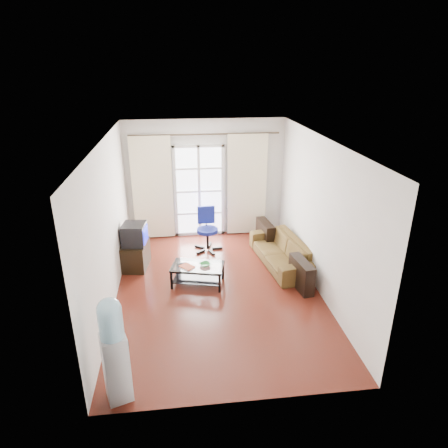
{
  "coord_description": "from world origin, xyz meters",
  "views": [
    {
      "loc": [
        -0.64,
        -6.23,
        3.86
      ],
      "look_at": [
        0.16,
        0.35,
        1.14
      ],
      "focal_mm": 32.0,
      "sensor_mm": 36.0,
      "label": 1
    }
  ],
  "objects_px": {
    "tv_stand": "(136,255)",
    "coffee_table": "(198,272)",
    "crt_tv": "(133,234)",
    "sofa": "(281,251)",
    "task_chair": "(207,238)",
    "water_cooler": "(114,348)"
  },
  "relations": [
    {
      "from": "coffee_table",
      "to": "task_chair",
      "type": "bearing_deg",
      "value": 78.34
    },
    {
      "from": "sofa",
      "to": "water_cooler",
      "type": "height_order",
      "value": "water_cooler"
    },
    {
      "from": "tv_stand",
      "to": "water_cooler",
      "type": "height_order",
      "value": "water_cooler"
    },
    {
      "from": "tv_stand",
      "to": "sofa",
      "type": "bearing_deg",
      "value": 3.75
    },
    {
      "from": "tv_stand",
      "to": "water_cooler",
      "type": "bearing_deg",
      "value": -80.45
    },
    {
      "from": "crt_tv",
      "to": "sofa",
      "type": "bearing_deg",
      "value": 4.18
    },
    {
      "from": "tv_stand",
      "to": "task_chair",
      "type": "relative_size",
      "value": 0.74
    },
    {
      "from": "coffee_table",
      "to": "crt_tv",
      "type": "relative_size",
      "value": 2.0
    },
    {
      "from": "sofa",
      "to": "crt_tv",
      "type": "xyz_separation_m",
      "value": [
        -2.93,
        0.2,
        0.45
      ]
    },
    {
      "from": "tv_stand",
      "to": "crt_tv",
      "type": "xyz_separation_m",
      "value": [
        0.0,
        -0.03,
        0.47
      ]
    },
    {
      "from": "task_chair",
      "to": "sofa",
      "type": "bearing_deg",
      "value": -32.68
    },
    {
      "from": "tv_stand",
      "to": "crt_tv",
      "type": "relative_size",
      "value": 1.35
    },
    {
      "from": "sofa",
      "to": "task_chair",
      "type": "xyz_separation_m",
      "value": [
        -1.43,
        0.85,
        0.0
      ]
    },
    {
      "from": "task_chair",
      "to": "water_cooler",
      "type": "relative_size",
      "value": 0.67
    },
    {
      "from": "coffee_table",
      "to": "tv_stand",
      "type": "height_order",
      "value": "tv_stand"
    },
    {
      "from": "water_cooler",
      "to": "task_chair",
      "type": "bearing_deg",
      "value": 51.65
    },
    {
      "from": "tv_stand",
      "to": "coffee_table",
      "type": "bearing_deg",
      "value": -26.34
    },
    {
      "from": "crt_tv",
      "to": "task_chair",
      "type": "xyz_separation_m",
      "value": [
        1.49,
        0.65,
        -0.45
      ]
    },
    {
      "from": "water_cooler",
      "to": "sofa",
      "type": "bearing_deg",
      "value": 29.18
    },
    {
      "from": "sofa",
      "to": "task_chair",
      "type": "height_order",
      "value": "task_chair"
    },
    {
      "from": "sofa",
      "to": "crt_tv",
      "type": "bearing_deg",
      "value": -101.51
    },
    {
      "from": "tv_stand",
      "to": "water_cooler",
      "type": "xyz_separation_m",
      "value": [
        0.08,
        -3.42,
        0.49
      ]
    }
  ]
}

